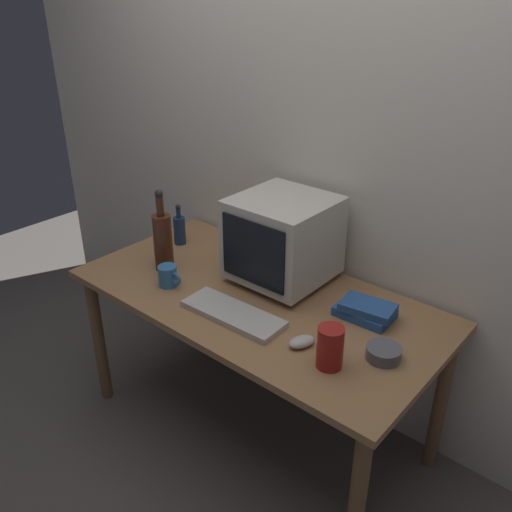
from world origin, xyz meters
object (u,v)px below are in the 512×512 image
computer_mouse (301,342)px  cd_spindle (383,353)px  metal_canister (330,347)px  bottle_tall (163,240)px  book_stack (366,310)px  crt_monitor (282,239)px  keyboard (233,314)px  bottle_short (179,229)px  mug (168,276)px

computer_mouse → cd_spindle: bearing=49.2°
computer_mouse → metal_canister: (0.13, -0.03, 0.06)m
bottle_tall → book_stack: bearing=14.9°
crt_monitor → computer_mouse: bearing=-43.5°
keyboard → bottle_tall: (-0.50, 0.09, 0.13)m
bottle_short → cd_spindle: (1.20, -0.17, -0.05)m
bottle_short → mug: bottle_short is taller
metal_canister → book_stack: bearing=99.5°
keyboard → computer_mouse: bearing=1.2°
crt_monitor → mug: size_ratio=3.25×
bottle_tall → bottle_short: bearing=122.8°
bottle_short → keyboard: bearing=-25.8°
book_stack → mug: size_ratio=1.92×
book_stack → computer_mouse: bearing=-104.3°
bottle_short → mug: (0.27, -0.31, -0.03)m
computer_mouse → mug: mug is taller
metal_canister → mug: bearing=179.5°
bottle_tall → bottle_short: (-0.14, 0.22, -0.06)m
keyboard → bottle_short: bottle_short is taller
bottle_short → book_stack: (1.03, 0.01, -0.04)m
bottle_short → bottle_tall: bearing=-57.2°
crt_monitor → mug: bearing=-133.2°
book_stack → cd_spindle: (0.17, -0.18, -0.01)m
keyboard → computer_mouse: size_ratio=4.20×
computer_mouse → metal_canister: metal_canister is taller
computer_mouse → mug: size_ratio=0.83×
crt_monitor → bottle_tall: (-0.46, -0.26, -0.05)m
computer_mouse → mug: bearing=-155.6°
keyboard → bottle_tall: size_ratio=1.13×
book_stack → mug: bearing=-156.7°
metal_canister → bottle_tall: bearing=174.1°
bottle_tall → metal_canister: size_ratio=2.49×
cd_spindle → bottle_tall: bearing=-177.0°
mug → metal_canister: (0.81, -0.01, 0.03)m
computer_mouse → keyboard: bearing=-154.0°
computer_mouse → book_stack: (0.08, 0.31, 0.01)m
bottle_tall → mug: size_ratio=3.11×
keyboard → bottle_short: size_ratio=2.06×
bottle_tall → cd_spindle: (1.06, 0.05, -0.12)m
book_stack → keyboard: bearing=-140.2°
metal_canister → computer_mouse: bearing=168.6°
crt_monitor → book_stack: crt_monitor is taller
computer_mouse → crt_monitor: bearing=159.3°
keyboard → cd_spindle: bearing=12.2°
bottle_tall → keyboard: bearing=-10.1°
keyboard → bottle_tall: bottle_tall is taller
metal_canister → bottle_short: bearing=163.6°
book_stack → metal_canister: size_ratio=1.54×
mug → bottle_tall: bearing=144.9°
crt_monitor → metal_canister: (0.48, -0.36, -0.12)m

